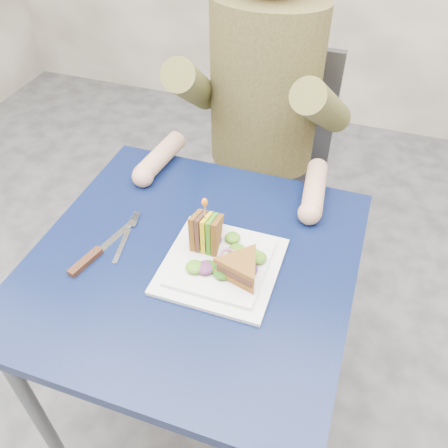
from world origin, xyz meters
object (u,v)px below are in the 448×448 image
at_px(plate, 221,265).
at_px(knife, 92,257).
at_px(diner, 264,76).
at_px(fork, 126,238).
at_px(table, 193,281).
at_px(sandwich_flat, 241,268).
at_px(chair, 266,160).
at_px(sandwich_upright, 206,233).

height_order(plate, knife, plate).
relative_size(diner, fork, 4.16).
bearing_deg(table, plate, -1.39).
height_order(diner, knife, diner).
bearing_deg(fork, sandwich_flat, -7.17).
distance_m(table, chair, 0.72).
distance_m(diner, sandwich_flat, 0.65).
bearing_deg(fork, plate, -3.11).
xyz_separation_m(chair, fork, (-0.18, -0.70, 0.19)).
relative_size(chair, knife, 4.24).
xyz_separation_m(plate, sandwich_flat, (0.05, -0.03, 0.04)).
bearing_deg(plate, knife, -166.33).
distance_m(sandwich_flat, knife, 0.36).
bearing_deg(sandwich_upright, knife, -154.28).
height_order(fork, knife, knife).
distance_m(fork, knife, 0.10).
height_order(sandwich_flat, fork, sandwich_flat).
bearing_deg(table, chair, 90.00).
bearing_deg(chair, sandwich_upright, -88.24).
bearing_deg(plate, table, 178.61).
bearing_deg(sandwich_upright, fork, -171.08).
distance_m(table, sandwich_flat, 0.18).
distance_m(plate, sandwich_flat, 0.07).
xyz_separation_m(chair, knife, (-0.22, -0.78, 0.20)).
bearing_deg(sandwich_flat, diner, 101.70).
height_order(table, knife, knife).
relative_size(table, sandwich_flat, 5.02).
distance_m(diner, fork, 0.64).
height_order(chair, plate, chair).
bearing_deg(knife, sandwich_flat, 7.63).
relative_size(sandwich_flat, sandwich_upright, 0.99).
bearing_deg(diner, table, -90.00).
xyz_separation_m(diner, sandwich_upright, (0.02, -0.55, -0.13)).
xyz_separation_m(diner, knife, (-0.22, -0.67, -0.18)).
relative_size(plate, knife, 1.18).
distance_m(diner, knife, 0.73).
relative_size(plate, sandwich_flat, 1.74).
distance_m(chair, fork, 0.74).
height_order(table, plate, plate).
bearing_deg(fork, knife, -117.08).
bearing_deg(chair, plate, -84.06).
relative_size(chair, fork, 5.19).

